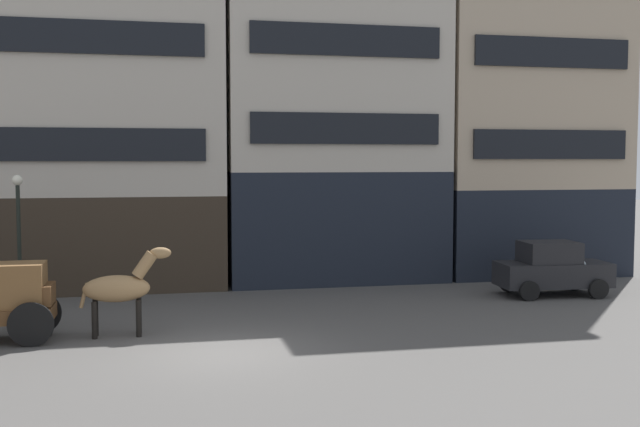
% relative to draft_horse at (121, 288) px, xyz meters
% --- Properties ---
extents(ground_plane, '(120.00, 120.00, 0.00)m').
position_rel_draft_horse_xyz_m(ground_plane, '(2.44, -2.24, -1.27)').
color(ground_plane, '#4C4947').
extents(building_center_left, '(9.45, 6.61, 14.36)m').
position_rel_draft_horse_xyz_m(building_center_left, '(-1.16, 9.15, 5.95)').
color(building_center_left, '#33281E').
rests_on(building_center_left, ground_plane).
extents(building_center_right, '(8.66, 6.61, 13.91)m').
position_rel_draft_horse_xyz_m(building_center_right, '(7.55, 9.15, 5.73)').
color(building_center_right, black).
rests_on(building_center_right, ground_plane).
extents(building_far_right, '(7.90, 6.61, 17.64)m').
position_rel_draft_horse_xyz_m(building_far_right, '(15.48, 9.14, 7.59)').
color(building_far_right, black).
rests_on(building_far_right, ground_plane).
extents(draft_horse, '(2.34, 0.61, 2.30)m').
position_rel_draft_horse_xyz_m(draft_horse, '(0.00, 0.00, 0.00)').
color(draft_horse, '#937047').
rests_on(draft_horse, ground_plane).
extents(sedan_dark, '(3.80, 2.06, 1.83)m').
position_rel_draft_horse_xyz_m(sedan_dark, '(13.94, 3.04, -0.36)').
color(sedan_dark, black).
rests_on(sedan_dark, ground_plane).
extents(streetlamp_curbside, '(0.32, 0.32, 4.12)m').
position_rel_draft_horse_xyz_m(streetlamp_curbside, '(-3.19, 4.36, 1.40)').
color(streetlamp_curbside, black).
rests_on(streetlamp_curbside, ground_plane).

